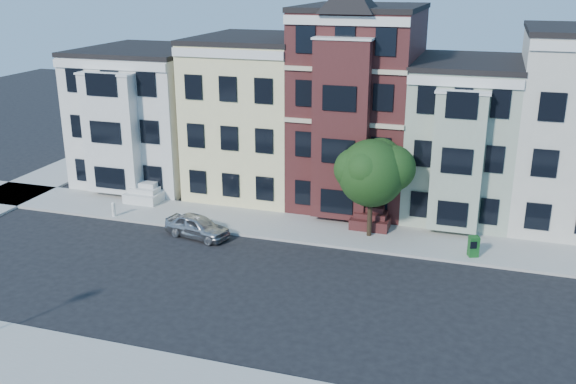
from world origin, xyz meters
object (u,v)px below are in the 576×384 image
(fire_hydrant, at_px, (114,211))
(street_tree, at_px, (371,177))
(parked_car, at_px, (197,226))
(newspaper_box, at_px, (474,246))

(fire_hydrant, bearing_deg, street_tree, 6.38)
(street_tree, height_order, parked_car, street_tree)
(street_tree, relative_size, parked_car, 1.77)
(street_tree, distance_m, newspaper_box, 6.45)
(newspaper_box, distance_m, fire_hydrant, 20.95)
(street_tree, relative_size, newspaper_box, 6.19)
(parked_car, xyz_separation_m, newspaper_box, (14.89, 1.67, 0.04))
(fire_hydrant, bearing_deg, parked_car, -10.29)
(street_tree, bearing_deg, newspaper_box, -11.36)
(parked_car, distance_m, newspaper_box, 14.98)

